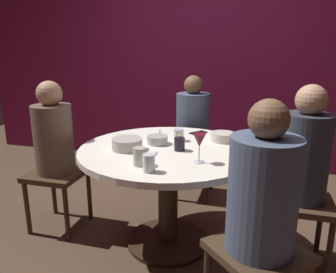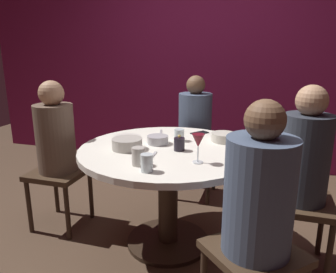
{
  "view_description": "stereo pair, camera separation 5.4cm",
  "coord_description": "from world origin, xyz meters",
  "px_view_note": "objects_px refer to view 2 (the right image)",
  "views": [
    {
      "loc": [
        0.57,
        -2.06,
        1.4
      ],
      "look_at": [
        0.0,
        0.0,
        0.82
      ],
      "focal_mm": 34.92,
      "sensor_mm": 36.0,
      "label": 1
    },
    {
      "loc": [
        0.62,
        -2.04,
        1.4
      ],
      "look_at": [
        0.0,
        0.0,
        0.82
      ],
      "focal_mm": 34.92,
      "sensor_mm": 36.0,
      "label": 2
    }
  ],
  "objects_px": {
    "seated_diner_back": "(195,124)",
    "bowl_small_white": "(127,144)",
    "bowl_serving_large": "(158,140)",
    "dinner_plate": "(127,137)",
    "cup_by_right_diner": "(147,163)",
    "wine_glass": "(198,142)",
    "candle_holder": "(179,144)",
    "bowl_salad_center": "(224,137)",
    "seated_diner_left": "(56,140)",
    "cup_near_candle": "(179,135)",
    "dining_table": "(168,171)",
    "seated_diner_front_right": "(259,199)",
    "seated_diner_right": "(305,161)",
    "cell_phone": "(200,133)",
    "cup_by_left_diner": "(138,156)"
  },
  "relations": [
    {
      "from": "dining_table",
      "to": "candle_holder",
      "type": "xyz_separation_m",
      "value": [
        0.09,
        -0.04,
        0.21
      ]
    },
    {
      "from": "dining_table",
      "to": "cup_by_right_diner",
      "type": "bearing_deg",
      "value": -87.83
    },
    {
      "from": "dinner_plate",
      "to": "bowl_serving_large",
      "type": "height_order",
      "value": "bowl_serving_large"
    },
    {
      "from": "seated_diner_front_right",
      "to": "bowl_small_white",
      "type": "distance_m",
      "value": 1.02
    },
    {
      "from": "candle_holder",
      "to": "bowl_salad_center",
      "type": "height_order",
      "value": "candle_holder"
    },
    {
      "from": "seated_diner_front_right",
      "to": "dinner_plate",
      "type": "distance_m",
      "value": 1.24
    },
    {
      "from": "cup_by_left_diner",
      "to": "bowl_serving_large",
      "type": "bearing_deg",
      "value": 94.22
    },
    {
      "from": "seated_diner_back",
      "to": "seated_diner_right",
      "type": "distance_m",
      "value": 1.23
    },
    {
      "from": "dinner_plate",
      "to": "seated_diner_back",
      "type": "bearing_deg",
      "value": 63.26
    },
    {
      "from": "bowl_serving_large",
      "to": "bowl_salad_center",
      "type": "distance_m",
      "value": 0.48
    },
    {
      "from": "seated_diner_left",
      "to": "dinner_plate",
      "type": "distance_m",
      "value": 0.55
    },
    {
      "from": "seated_diner_front_right",
      "to": "cell_phone",
      "type": "height_order",
      "value": "seated_diner_front_right"
    },
    {
      "from": "seated_diner_front_right",
      "to": "cup_by_right_diner",
      "type": "distance_m",
      "value": 0.63
    },
    {
      "from": "seated_diner_front_right",
      "to": "cup_near_candle",
      "type": "height_order",
      "value": "seated_diner_front_right"
    },
    {
      "from": "candle_holder",
      "to": "cup_by_right_diner",
      "type": "xyz_separation_m",
      "value": [
        -0.07,
        -0.42,
        0.01
      ]
    },
    {
      "from": "seated_diner_left",
      "to": "seated_diner_back",
      "type": "distance_m",
      "value": 1.25
    },
    {
      "from": "cup_by_right_diner",
      "to": "cup_near_candle",
      "type": "bearing_deg",
      "value": 89.06
    },
    {
      "from": "dining_table",
      "to": "seated_diner_left",
      "type": "relative_size",
      "value": 1.04
    },
    {
      "from": "wine_glass",
      "to": "bowl_serving_large",
      "type": "relative_size",
      "value": 1.17
    },
    {
      "from": "wine_glass",
      "to": "cup_near_candle",
      "type": "xyz_separation_m",
      "value": [
        -0.23,
        0.43,
        -0.09
      ]
    },
    {
      "from": "seated_diner_front_right",
      "to": "cup_by_right_diner",
      "type": "bearing_deg",
      "value": 29.8
    },
    {
      "from": "seated_diner_back",
      "to": "wine_glass",
      "type": "xyz_separation_m",
      "value": [
        0.26,
        -1.1,
        0.15
      ]
    },
    {
      "from": "seated_diner_right",
      "to": "wine_glass",
      "type": "relative_size",
      "value": 6.78
    },
    {
      "from": "dining_table",
      "to": "wine_glass",
      "type": "xyz_separation_m",
      "value": [
        0.26,
        -0.23,
        0.3
      ]
    },
    {
      "from": "seated_diner_front_right",
      "to": "cup_by_left_diner",
      "type": "bearing_deg",
      "value": 25.26
    },
    {
      "from": "bowl_serving_large",
      "to": "bowl_small_white",
      "type": "relative_size",
      "value": 0.74
    },
    {
      "from": "seated_diner_right",
      "to": "bowl_small_white",
      "type": "relative_size",
      "value": 5.85
    },
    {
      "from": "seated_diner_right",
      "to": "wine_glass",
      "type": "height_order",
      "value": "seated_diner_right"
    },
    {
      "from": "bowl_serving_large",
      "to": "bowl_salad_center",
      "type": "bearing_deg",
      "value": 23.94
    },
    {
      "from": "seated_diner_left",
      "to": "cup_near_candle",
      "type": "bearing_deg",
      "value": 11.75
    },
    {
      "from": "seated_diner_back",
      "to": "cup_near_candle",
      "type": "xyz_separation_m",
      "value": [
        0.03,
        -0.67,
        0.07
      ]
    },
    {
      "from": "bowl_serving_large",
      "to": "dinner_plate",
      "type": "bearing_deg",
      "value": 165.53
    },
    {
      "from": "seated_diner_back",
      "to": "bowl_salad_center",
      "type": "distance_m",
      "value": 0.69
    },
    {
      "from": "cup_by_left_diner",
      "to": "cup_by_right_diner",
      "type": "height_order",
      "value": "cup_by_left_diner"
    },
    {
      "from": "dining_table",
      "to": "seated_diner_front_right",
      "type": "relative_size",
      "value": 1.02
    },
    {
      "from": "dinner_plate",
      "to": "cup_by_right_diner",
      "type": "bearing_deg",
      "value": -57.37
    },
    {
      "from": "seated_diner_left",
      "to": "dinner_plate",
      "type": "bearing_deg",
      "value": 14.71
    },
    {
      "from": "dinner_plate",
      "to": "dining_table",
      "type": "bearing_deg",
      "value": -20.99
    },
    {
      "from": "seated_diner_left",
      "to": "cell_phone",
      "type": "distance_m",
      "value": 1.12
    },
    {
      "from": "dinner_plate",
      "to": "bowl_small_white",
      "type": "distance_m",
      "value": 0.27
    },
    {
      "from": "dining_table",
      "to": "bowl_small_white",
      "type": "bearing_deg",
      "value": -156.96
    },
    {
      "from": "dining_table",
      "to": "wine_glass",
      "type": "height_order",
      "value": "wine_glass"
    },
    {
      "from": "seated_diner_back",
      "to": "cup_by_right_diner",
      "type": "xyz_separation_m",
      "value": [
        0.02,
        -1.32,
        0.07
      ]
    },
    {
      "from": "cell_phone",
      "to": "cup_near_candle",
      "type": "distance_m",
      "value": 0.27
    },
    {
      "from": "seated_diner_front_right",
      "to": "cup_by_right_diner",
      "type": "xyz_separation_m",
      "value": [
        -0.6,
        0.16,
        0.06
      ]
    },
    {
      "from": "seated_diner_right",
      "to": "seated_diner_left",
      "type": "bearing_deg",
      "value": 0.0
    },
    {
      "from": "seated_diner_front_right",
      "to": "bowl_salad_center",
      "type": "bearing_deg",
      "value": -27.65
    },
    {
      "from": "dining_table",
      "to": "bowl_salad_center",
      "type": "height_order",
      "value": "bowl_salad_center"
    },
    {
      "from": "seated_diner_back",
      "to": "bowl_small_white",
      "type": "distance_m",
      "value": 1.01
    },
    {
      "from": "bowl_salad_center",
      "to": "cup_by_right_diner",
      "type": "height_order",
      "value": "cup_by_right_diner"
    }
  ]
}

